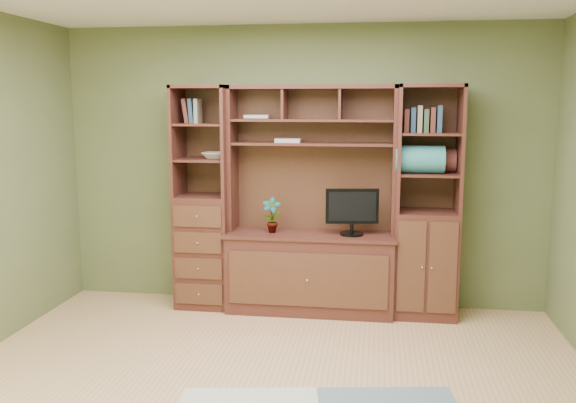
% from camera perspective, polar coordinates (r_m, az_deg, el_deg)
% --- Properties ---
extents(room, '(4.60, 4.10, 2.64)m').
position_cam_1_polar(room, '(3.74, -2.50, 0.14)').
color(room, tan).
rests_on(room, ground).
extents(center_hutch, '(1.54, 0.53, 2.05)m').
position_cam_1_polar(center_hutch, '(5.47, 2.15, 0.07)').
color(center_hutch, '#492119').
rests_on(center_hutch, ground).
extents(left_tower, '(0.50, 0.45, 2.05)m').
position_cam_1_polar(left_tower, '(5.70, -7.86, 0.36)').
color(left_tower, '#492119').
rests_on(left_tower, ground).
extents(right_tower, '(0.55, 0.45, 2.05)m').
position_cam_1_polar(right_tower, '(5.49, 12.88, -0.11)').
color(right_tower, '#492119').
rests_on(right_tower, ground).
extents(monitor, '(0.49, 0.27, 0.57)m').
position_cam_1_polar(monitor, '(5.41, 6.03, -0.17)').
color(monitor, black).
rests_on(monitor, center_hutch).
extents(orchid, '(0.17, 0.11, 0.32)m').
position_cam_1_polar(orchid, '(5.50, -1.55, -1.28)').
color(orchid, '#B5673D').
rests_on(orchid, center_hutch).
extents(magazines, '(0.23, 0.17, 0.03)m').
position_cam_1_polar(magazines, '(5.52, 0.03, 5.74)').
color(magazines, '#BBAEA0').
rests_on(magazines, center_hutch).
extents(bowl, '(0.23, 0.23, 0.06)m').
position_cam_1_polar(bowl, '(5.62, -6.87, 4.31)').
color(bowl, beige).
rests_on(bowl, left_tower).
extents(blanket_teal, '(0.41, 0.24, 0.24)m').
position_cam_1_polar(blanket_teal, '(5.39, 12.22, 3.87)').
color(blanket_teal, teal).
rests_on(blanket_teal, right_tower).
extents(blanket_red, '(0.37, 0.21, 0.21)m').
position_cam_1_polar(blanket_red, '(5.53, 13.48, 3.77)').
color(blanket_red, brown).
rests_on(blanket_red, right_tower).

